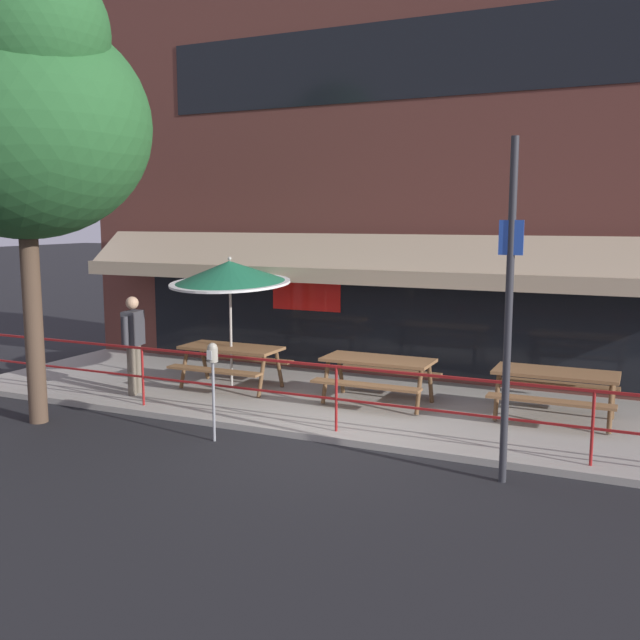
# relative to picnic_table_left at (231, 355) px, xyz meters

# --- Properties ---
(ground_plane) EXTENTS (120.00, 120.00, 0.00)m
(ground_plane) POSITION_rel_picnic_table_left_xyz_m (2.75, -1.91, -0.71)
(ground_plane) COLOR black
(patio_deck) EXTENTS (15.00, 4.00, 0.10)m
(patio_deck) POSITION_rel_picnic_table_left_xyz_m (2.75, 0.09, -0.66)
(patio_deck) COLOR #9E998E
(patio_deck) RESTS_ON ground
(restaurant_building) EXTENTS (15.00, 1.60, 8.52)m
(restaurant_building) POSITION_rel_picnic_table_left_xyz_m (2.75, 2.32, 3.52)
(restaurant_building) COLOR brown
(restaurant_building) RESTS_ON ground
(patio_railing) EXTENTS (13.84, 0.04, 0.97)m
(patio_railing) POSITION_rel_picnic_table_left_xyz_m (2.75, -1.61, 0.09)
(patio_railing) COLOR maroon
(patio_railing) RESTS_ON patio_deck
(picnic_table_left) EXTENTS (1.80, 1.42, 0.76)m
(picnic_table_left) POSITION_rel_picnic_table_left_xyz_m (0.00, 0.00, 0.00)
(picnic_table_left) COLOR brown
(picnic_table_left) RESTS_ON patio_deck
(picnic_table_centre) EXTENTS (1.80, 1.42, 0.76)m
(picnic_table_centre) POSITION_rel_picnic_table_left_xyz_m (2.77, 0.07, 0.00)
(picnic_table_centre) COLOR brown
(picnic_table_centre) RESTS_ON patio_deck
(picnic_table_right) EXTENTS (1.80, 1.42, 0.76)m
(picnic_table_right) POSITION_rel_picnic_table_left_xyz_m (5.54, 0.26, 0.00)
(picnic_table_right) COLOR brown
(picnic_table_right) RESTS_ON patio_deck
(patio_umbrella_left) EXTENTS (2.14, 2.14, 2.38)m
(patio_umbrella_left) POSITION_rel_picnic_table_left_xyz_m (-0.00, 0.00, 1.47)
(patio_umbrella_left) COLOR #B7B2A8
(patio_umbrella_left) RESTS_ON patio_deck
(pedestrian_walking) EXTENTS (0.31, 0.61, 1.71)m
(pedestrian_walking) POSITION_rel_picnic_table_left_xyz_m (-1.33, -1.05, 0.35)
(pedestrian_walking) COLOR #665B4C
(pedestrian_walking) RESTS_ON patio_deck
(parking_meter_near) EXTENTS (0.15, 0.16, 1.42)m
(parking_meter_near) POSITION_rel_picnic_table_left_xyz_m (1.23, -2.47, 0.44)
(parking_meter_near) COLOR gray
(parking_meter_near) RESTS_ON ground
(street_sign_pole) EXTENTS (0.28, 0.09, 4.07)m
(street_sign_pole) POSITION_rel_picnic_table_left_xyz_m (5.26, -2.36, 1.39)
(street_sign_pole) COLOR #2D2D33
(street_sign_pole) RESTS_ON ground
(street_tree_curbside) EXTENTS (3.90, 3.51, 6.72)m
(street_tree_curbside) POSITION_rel_picnic_table_left_xyz_m (-1.66, -2.88, 3.99)
(street_tree_curbside) COLOR brown
(street_tree_curbside) RESTS_ON ground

